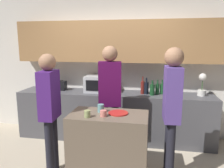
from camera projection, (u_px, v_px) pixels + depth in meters
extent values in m
cube|color=silver|center=(117.00, 66.00, 4.30)|extent=(6.40, 0.08, 2.70)
cube|color=#A37547|center=(115.00, 42.00, 4.02)|extent=(3.74, 0.32, 0.75)
cube|color=#4C4C51|center=(114.00, 116.00, 4.13)|extent=(3.60, 0.62, 0.89)
cube|color=brown|center=(109.00, 146.00, 2.90)|extent=(1.02, 0.56, 0.89)
cube|color=#B7BABC|center=(99.00, 84.00, 4.12)|extent=(0.52, 0.38, 0.30)
cube|color=black|center=(94.00, 86.00, 3.94)|extent=(0.31, 0.01, 0.19)
cube|color=black|center=(59.00, 85.00, 4.27)|extent=(0.26, 0.16, 0.18)
cube|color=black|center=(57.00, 81.00, 4.26)|extent=(0.02, 0.11, 0.01)
cube|color=black|center=(62.00, 81.00, 4.25)|extent=(0.02, 0.11, 0.01)
cylinder|color=silver|center=(202.00, 93.00, 3.81)|extent=(0.14, 0.14, 0.10)
cylinder|color=#38662D|center=(202.00, 85.00, 3.78)|extent=(0.01, 0.01, 0.18)
sphere|color=silver|center=(203.00, 77.00, 3.76)|extent=(0.13, 0.13, 0.13)
cylinder|color=maroon|center=(143.00, 88.00, 3.93)|extent=(0.07, 0.07, 0.23)
cylinder|color=maroon|center=(143.00, 79.00, 3.91)|extent=(0.02, 0.02, 0.09)
cylinder|color=black|center=(146.00, 88.00, 3.93)|extent=(0.09, 0.09, 0.21)
cylinder|color=black|center=(146.00, 80.00, 3.90)|extent=(0.03, 0.03, 0.08)
cylinder|color=#194723|center=(152.00, 90.00, 3.84)|extent=(0.08, 0.08, 0.19)
cylinder|color=#194723|center=(152.00, 82.00, 3.81)|extent=(0.03, 0.03, 0.07)
cylinder|color=#194723|center=(157.00, 89.00, 3.91)|extent=(0.07, 0.07, 0.19)
cylinder|color=#194723|center=(158.00, 82.00, 3.88)|extent=(0.02, 0.02, 0.07)
cylinder|color=#194723|center=(162.00, 89.00, 3.93)|extent=(0.08, 0.08, 0.18)
cylinder|color=#194723|center=(163.00, 82.00, 3.91)|extent=(0.03, 0.03, 0.07)
cylinder|color=red|center=(118.00, 113.00, 2.84)|extent=(0.26, 0.26, 0.01)
cylinder|color=#669EA0|center=(101.00, 108.00, 2.90)|extent=(0.09, 0.09, 0.10)
cylinder|color=#95A164|center=(87.00, 114.00, 2.69)|extent=(0.08, 0.08, 0.09)
cylinder|color=#E37E71|center=(103.00, 113.00, 2.72)|extent=(0.08, 0.08, 0.08)
cylinder|color=black|center=(170.00, 155.00, 2.72)|extent=(0.11, 0.11, 0.85)
cylinder|color=black|center=(168.00, 149.00, 2.88)|extent=(0.11, 0.11, 0.85)
cube|color=#543C89|center=(172.00, 94.00, 2.66)|extent=(0.21, 0.35, 0.67)
sphere|color=#9E7051|center=(174.00, 57.00, 2.58)|extent=(0.23, 0.23, 0.23)
cylinder|color=black|center=(115.00, 131.00, 3.44)|extent=(0.11, 0.11, 0.85)
cylinder|color=black|center=(105.00, 131.00, 3.45)|extent=(0.11, 0.11, 0.85)
cube|color=#480C3E|center=(110.00, 84.00, 3.30)|extent=(0.37, 0.24, 0.68)
sphere|color=#9E7051|center=(110.00, 54.00, 3.22)|extent=(0.23, 0.23, 0.23)
cylinder|color=black|center=(54.00, 143.00, 3.08)|extent=(0.11, 0.11, 0.81)
cylinder|color=black|center=(50.00, 149.00, 2.92)|extent=(0.11, 0.11, 0.81)
cube|color=#471E72|center=(49.00, 95.00, 2.87)|extent=(0.21, 0.35, 0.64)
sphere|color=#9E7051|center=(47.00, 62.00, 2.79)|extent=(0.22, 0.22, 0.22)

